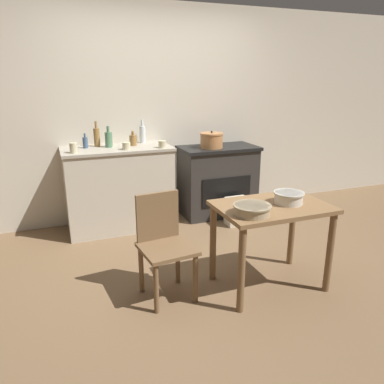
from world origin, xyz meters
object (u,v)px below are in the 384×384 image
Objects in this scene: cup_center_right at (73,148)px; cup_right at (162,144)px; work_table at (272,220)px; mixing_bowl_small at (252,209)px; bottle_mid_left at (97,137)px; stock_pot at (212,140)px; bottle_left at (142,134)px; bottle_center_left at (109,139)px; stove at (218,180)px; chair at (164,242)px; flour_sack at (237,211)px; cup_mid_right at (126,146)px; bottle_center at (85,142)px; bottle_far_left at (133,140)px; mixing_bowl_large at (289,197)px.

cup_right is (0.94, -0.05, -0.01)m from cup_center_right.
work_table is 0.35m from mixing_bowl_small.
cup_center_right is at bearing -132.90° from bottle_mid_left.
stock_pot is 0.84m from bottle_left.
stove is at bearing -0.73° from bottle_center_left.
cup_center_right reaches higher than chair.
flour_sack is at bearing 65.70° from mixing_bowl_small.
flour_sack is 1.18× the size of stock_pot.
cup_mid_right is (0.01, 1.38, 0.55)m from chair.
bottle_center is (-0.68, -0.12, -0.04)m from bottle_left.
bottle_far_left is 0.70× the size of bottle_center_left.
cup_center_right is at bearing 171.93° from flour_sack.
mixing_bowl_large is 1.52× the size of bottle_center.
cup_mid_right is (-0.85, 1.58, 0.40)m from work_table.
bottle_left is (-0.80, 0.23, 0.09)m from stock_pot.
bottle_far_left is at bearing 115.74° from mixing_bowl_large.
bottle_left is (0.28, 1.75, 0.61)m from chair.
bottle_mid_left is (-0.54, -0.07, 0.00)m from bottle_left.
bottle_center is (-1.65, 0.50, 0.85)m from flour_sack.
bottle_center is (-1.26, 1.83, 0.43)m from work_table.
bottle_center_left reaches higher than flour_sack.
bottle_center_left reaches higher than stove.
bottle_mid_left reaches higher than bottle_center.
mixing_bowl_large is (-0.25, -1.34, 0.61)m from flour_sack.
cup_right is (0.27, -0.26, -0.02)m from bottle_far_left.
cup_center_right is (-0.28, -0.30, -0.06)m from bottle_mid_left.
work_table is 3.32× the size of bottle_left.
flour_sack is 1.49m from bottle_far_left.
stock_pot is at bearing -6.82° from bottle_mid_left.
cup_mid_right is (-0.27, -0.37, -0.07)m from bottle_left.
stock_pot reaches higher than chair.
cup_mid_right is at bearing 108.88° from mixing_bowl_small.
cup_mid_right is at bearing -31.48° from bottle_center.
bottle_left is 0.90m from cup_center_right.
cup_center_right is (-1.40, 1.58, 0.42)m from work_table.
work_table is 5.50× the size of bottle_far_left.
bottle_far_left reaches higher than cup_right.
bottle_center_left is 2.65× the size of cup_mid_right.
bottle_mid_left is 2.69× the size of cup_center_right.
bottle_center_left is at bearing -38.04° from bottle_mid_left.
bottle_center_left is (-1.15, 1.80, 0.27)m from mixing_bowl_large.
bottle_center reaches higher than stock_pot.
chair is at bearing 150.46° from mixing_bowl_small.
mixing_bowl_small is (-0.66, -1.46, 0.60)m from flour_sack.
stove is 0.53m from flour_sack.
cup_mid_right reaches higher than stove.
bottle_center reaches higher than chair.
bottle_center is at bearing 177.01° from bottle_far_left.
mixing_bowl_large reaches higher than flour_sack.
cup_right is (-0.46, 1.53, 0.40)m from work_table.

